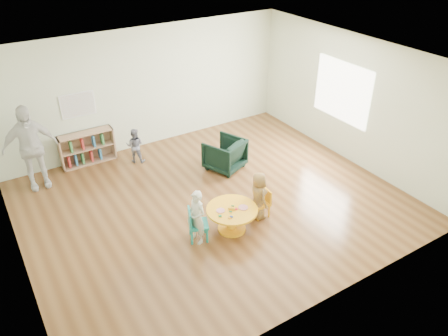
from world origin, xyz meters
name	(u,v)px	position (x,y,z in m)	size (l,w,h in m)	color
room	(213,113)	(0.01, 0.00, 1.89)	(7.10, 7.00, 2.80)	brown
activity_table	(232,215)	(-0.15, -0.89, 0.31)	(0.91, 0.91, 0.50)	#FFAD15
kid_chair_left	(196,224)	(-0.82, -0.78, 0.33)	(0.43, 0.43, 0.62)	teal
kid_chair_right	(262,202)	(0.56, -0.83, 0.30)	(0.31, 0.31, 0.55)	#FFAD15
bookshelf	(86,148)	(-1.61, 2.86, 0.37)	(1.20, 0.30, 0.75)	#A2785A
alphabet_poster	(78,105)	(-1.60, 2.98, 1.35)	(0.74, 0.01, 0.54)	white
armchair	(225,154)	(0.88, 1.01, 0.35)	(0.74, 0.76, 0.70)	black
child_left	(197,217)	(-0.82, -0.84, 0.50)	(0.37, 0.24, 1.01)	silver
child_right	(258,196)	(0.46, -0.82, 0.47)	(0.46, 0.30, 0.94)	gold
toddler	(135,145)	(-0.67, 2.32, 0.41)	(0.39, 0.31, 0.81)	#171C3B
adult_caretaker	(30,148)	(-2.78, 2.42, 0.90)	(1.05, 0.44, 1.79)	silver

